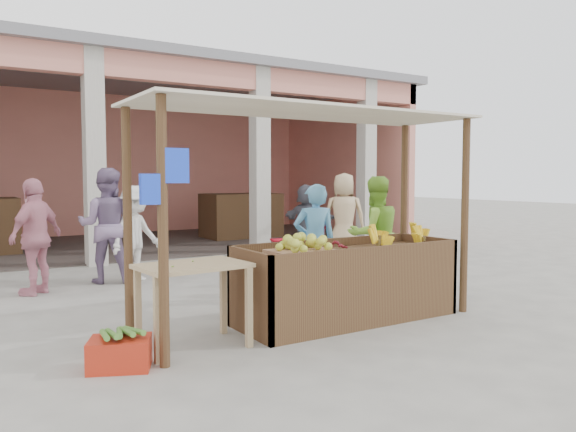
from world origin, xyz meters
TOP-DOWN VIEW (x-y plane):
  - ground at (0.00, 0.00)m, footprint 60.00×60.00m
  - market_building at (0.05, 8.93)m, footprint 14.40×6.40m
  - fruit_stall at (0.50, 0.00)m, footprint 2.60×0.95m
  - stall_awning at (-0.01, 0.06)m, footprint 4.09×1.35m
  - banana_heap at (1.28, 0.00)m, footprint 1.18×0.64m
  - melon_tray at (-0.13, -0.05)m, footprint 0.69×0.60m
  - berry_heap at (0.30, -0.03)m, footprint 0.41×0.34m
  - side_table at (-1.42, -0.05)m, footprint 1.06×0.76m
  - papaya_pile at (-1.42, -0.05)m, footprint 0.67×0.38m
  - red_crate at (-2.20, -0.29)m, footprint 0.62×0.54m
  - plantain_bundle at (-2.20, -0.29)m, footprint 0.42×0.29m
  - produce_sacks at (2.82, 5.31)m, footprint 0.76×0.47m
  - vendor_blue at (0.74, 1.00)m, footprint 0.75×0.66m
  - vendor_green at (1.79, 1.02)m, footprint 0.93×0.67m
  - motorcycle at (1.18, 2.24)m, footprint 1.02×2.04m
  - shopper_a at (-0.84, 3.69)m, footprint 1.17×0.97m
  - shopper_b at (-2.33, 3.43)m, footprint 1.13×1.09m
  - shopper_c at (3.35, 3.75)m, footprint 1.10×1.01m
  - shopper_d at (3.07, 4.67)m, footprint 0.97×1.57m
  - shopper_f at (-1.26, 3.82)m, footprint 1.10×0.89m

SIDE VIEW (x-z plane):
  - ground at x=0.00m, z-range 0.00..0.00m
  - red_crate at x=-2.20m, z-range 0.00..0.27m
  - produce_sacks at x=2.82m, z-range 0.00..0.58m
  - plantain_bundle at x=-2.20m, z-range 0.27..0.35m
  - fruit_stall at x=0.50m, z-range 0.00..0.80m
  - motorcycle at x=1.18m, z-range 0.00..1.02m
  - side_table at x=-1.42m, z-range 0.27..1.09m
  - shopper_d at x=3.07m, z-range 0.00..1.58m
  - shopper_a at x=-0.84m, z-range 0.00..1.64m
  - vendor_blue at x=0.74m, z-range 0.00..1.66m
  - berry_heap at x=0.30m, z-range 0.80..0.93m
  - shopper_b at x=-2.33m, z-range 0.00..1.75m
  - vendor_green at x=1.79m, z-range 0.00..1.75m
  - melon_tray at x=-0.13m, z-range 0.79..0.98m
  - banana_heap at x=1.28m, z-range 0.80..1.01m
  - papaya_pile at x=-1.42m, z-range 0.82..1.01m
  - shopper_c at x=3.35m, z-range 0.00..1.92m
  - shopper_f at x=-1.26m, z-range 0.00..1.96m
  - stall_awning at x=-0.01m, z-range 0.78..3.17m
  - market_building at x=0.05m, z-range 0.60..4.80m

